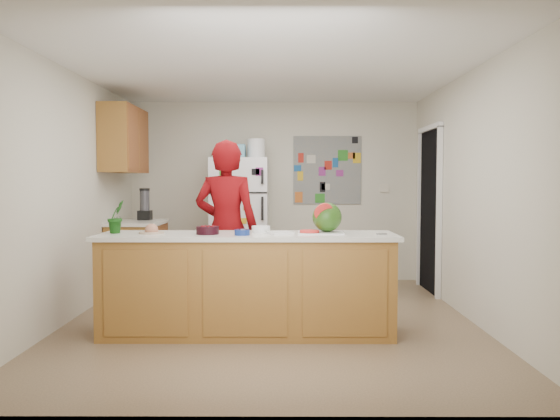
{
  "coord_description": "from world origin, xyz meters",
  "views": [
    {
      "loc": [
        0.11,
        -5.41,
        1.39
      ],
      "look_at": [
        0.09,
        0.2,
        1.1
      ],
      "focal_mm": 35.0,
      "sensor_mm": 36.0,
      "label": 1
    }
  ],
  "objects_px": {
    "refrigerator": "(240,222)",
    "watermelon": "(327,217)",
    "cherry_bowl": "(208,230)",
    "person": "(227,229)"
  },
  "relations": [
    {
      "from": "watermelon",
      "to": "cherry_bowl",
      "type": "xyz_separation_m",
      "value": [
        -1.08,
        -0.1,
        -0.11
      ]
    },
    {
      "from": "refrigerator",
      "to": "watermelon",
      "type": "distance_m",
      "value": 2.54
    },
    {
      "from": "refrigerator",
      "to": "person",
      "type": "distance_m",
      "value": 1.76
    },
    {
      "from": "refrigerator",
      "to": "person",
      "type": "height_order",
      "value": "person"
    },
    {
      "from": "person",
      "to": "watermelon",
      "type": "relative_size",
      "value": 6.74
    },
    {
      "from": "person",
      "to": "cherry_bowl",
      "type": "height_order",
      "value": "person"
    },
    {
      "from": "cherry_bowl",
      "to": "refrigerator",
      "type": "bearing_deg",
      "value": 87.6
    },
    {
      "from": "person",
      "to": "cherry_bowl",
      "type": "bearing_deg",
      "value": 90.65
    },
    {
      "from": "refrigerator",
      "to": "cherry_bowl",
      "type": "distance_m",
      "value": 2.44
    },
    {
      "from": "refrigerator",
      "to": "person",
      "type": "bearing_deg",
      "value": -90.02
    }
  ]
}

